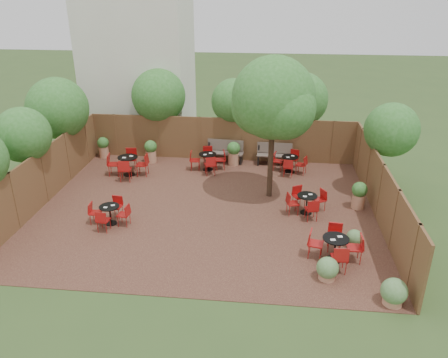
# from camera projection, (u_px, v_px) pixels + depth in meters

# --- Properties ---
(ground) EXTENTS (80.00, 80.00, 0.00)m
(ground) POSITION_uv_depth(u_px,v_px,m) (206.00, 209.00, 16.01)
(ground) COLOR #354F23
(ground) RESTS_ON ground
(courtyard_paving) EXTENTS (12.00, 10.00, 0.02)m
(courtyard_paving) POSITION_uv_depth(u_px,v_px,m) (206.00, 209.00, 16.01)
(courtyard_paving) COLOR #3E2119
(courtyard_paving) RESTS_ON ground
(fence_back) EXTENTS (12.00, 0.08, 2.00)m
(fence_back) POSITION_uv_depth(u_px,v_px,m) (222.00, 139.00, 20.16)
(fence_back) COLOR #51361E
(fence_back) RESTS_ON ground
(fence_left) EXTENTS (0.08, 10.00, 2.00)m
(fence_left) POSITION_uv_depth(u_px,v_px,m) (44.00, 177.00, 16.20)
(fence_left) COLOR #51361E
(fence_left) RESTS_ON ground
(fence_right) EXTENTS (0.08, 10.00, 2.00)m
(fence_right) POSITION_uv_depth(u_px,v_px,m) (380.00, 192.00, 15.02)
(fence_right) COLOR #51361E
(fence_right) RESTS_ON ground
(neighbour_building) EXTENTS (5.00, 4.00, 8.00)m
(neighbour_building) POSITION_uv_depth(u_px,v_px,m) (139.00, 60.00, 22.12)
(neighbour_building) COLOR silver
(neighbour_building) RESTS_ON ground
(overhang_foliage) EXTENTS (15.46, 10.51, 2.54)m
(overhang_foliage) POSITION_uv_depth(u_px,v_px,m) (170.00, 111.00, 18.19)
(overhang_foliage) COLOR #2C6822
(overhang_foliage) RESTS_ON ground
(courtyard_tree) EXTENTS (3.00, 2.95, 5.27)m
(courtyard_tree) POSITION_uv_depth(u_px,v_px,m) (273.00, 102.00, 15.52)
(courtyard_tree) COLOR black
(courtyard_tree) RESTS_ON courtyard_paving
(park_bench_left) EXTENTS (1.69, 0.67, 1.02)m
(park_bench_left) POSITION_uv_depth(u_px,v_px,m) (225.00, 151.00, 19.99)
(park_bench_left) COLOR brown
(park_bench_left) RESTS_ON courtyard_paving
(park_bench_right) EXTENTS (1.58, 0.55, 0.97)m
(park_bench_right) POSITION_uv_depth(u_px,v_px,m) (274.00, 154.00, 19.78)
(park_bench_right) COLOR brown
(park_bench_right) RESTS_ON courtyard_paving
(bistro_tables) EXTENTS (9.53, 8.15, 0.94)m
(bistro_tables) POSITION_uv_depth(u_px,v_px,m) (221.00, 185.00, 16.83)
(bistro_tables) COLOR black
(bistro_tables) RESTS_ON courtyard_paving
(planters) EXTENTS (11.50, 4.56, 1.06)m
(planters) POSITION_uv_depth(u_px,v_px,m) (206.00, 159.00, 19.02)
(planters) COLOR #AF7657
(planters) RESTS_ON courtyard_paving
(low_shrubs) EXTENTS (2.19, 3.25, 0.72)m
(low_shrubs) POSITION_uv_depth(u_px,v_px,m) (362.00, 272.00, 11.94)
(low_shrubs) COLOR #AF7657
(low_shrubs) RESTS_ON courtyard_paving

